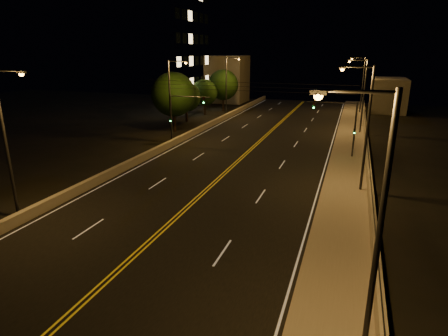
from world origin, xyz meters
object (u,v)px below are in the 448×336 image
(streetlight_3, at_px, (361,82))
(tree_2, at_px, (204,93))
(traffic_signal_left, at_px, (179,113))
(streetlight_2, at_px, (362,92))
(streetlight_5, at_px, (172,96))
(tree_1, at_px, (186,97))
(tree_3, at_px, (223,85))
(streetlight_4, at_px, (8,136))
(tree_0, at_px, (173,94))
(streetlight_6, at_px, (228,83))
(building_tower, at_px, (132,29))
(streetlight_0, at_px, (372,222))
(streetlight_1, at_px, (364,123))
(traffic_signal_right, at_px, (345,123))

(streetlight_3, height_order, tree_2, streetlight_3)
(traffic_signal_left, bearing_deg, streetlight_2, 32.87)
(streetlight_5, distance_m, tree_1, 14.39)
(tree_3, bearing_deg, streetlight_4, -86.93)
(traffic_signal_left, xyz_separation_m, tree_1, (-5.55, 14.25, 0.11))
(traffic_signal_left, bearing_deg, tree_0, 120.53)
(streetlight_6, relative_size, tree_0, 1.20)
(streetlight_2, height_order, building_tower, building_tower)
(tree_0, height_order, tree_3, tree_0)
(streetlight_0, distance_m, tree_0, 42.42)
(streetlight_3, xyz_separation_m, streetlight_5, (-21.48, -30.74, 0.00))
(streetlight_3, distance_m, tree_1, 31.10)
(streetlight_1, relative_size, building_tower, 0.32)
(streetlight_6, bearing_deg, building_tower, 178.85)
(streetlight_2, bearing_deg, traffic_signal_left, -147.13)
(streetlight_1, distance_m, traffic_signal_right, 10.29)
(streetlight_2, relative_size, building_tower, 0.32)
(streetlight_6, relative_size, traffic_signal_left, 1.65)
(streetlight_5, height_order, tree_0, streetlight_5)
(streetlight_4, distance_m, traffic_signal_left, 22.49)
(streetlight_0, relative_size, streetlight_5, 1.00)
(streetlight_4, xyz_separation_m, tree_1, (-4.40, 36.64, -1.73))
(traffic_signal_left, relative_size, tree_3, 0.79)
(traffic_signal_right, relative_size, traffic_signal_left, 1.00)
(streetlight_2, distance_m, streetlight_6, 23.12)
(tree_2, bearing_deg, traffic_signal_right, -41.59)
(tree_0, distance_m, tree_2, 14.86)
(streetlight_1, height_order, streetlight_3, same)
(building_tower, distance_m, tree_3, 19.09)
(streetlight_3, distance_m, streetlight_5, 37.50)
(streetlight_1, relative_size, traffic_signal_right, 1.65)
(traffic_signal_right, bearing_deg, traffic_signal_left, 180.00)
(streetlight_4, height_order, streetlight_5, same)
(streetlight_1, height_order, streetlight_4, same)
(streetlight_0, height_order, tree_3, streetlight_0)
(streetlight_0, distance_m, streetlight_4, 22.24)
(streetlight_1, xyz_separation_m, streetlight_6, (-21.48, 31.69, 0.00))
(traffic_signal_left, height_order, building_tower, building_tower)
(streetlight_6, distance_m, traffic_signal_right, 29.51)
(streetlight_6, relative_size, tree_1, 1.59)
(traffic_signal_right, xyz_separation_m, tree_0, (-22.68, 6.64, 1.36))
(streetlight_1, relative_size, tree_0, 1.20)
(streetlight_5, distance_m, tree_0, 6.60)
(streetlight_4, distance_m, streetlight_6, 44.07)
(traffic_signal_right, height_order, tree_2, tree_2)
(streetlight_5, bearing_deg, streetlight_4, -90.00)
(building_tower, relative_size, tree_0, 3.71)
(streetlight_4, relative_size, streetlight_6, 1.00)
(streetlight_5, bearing_deg, streetlight_2, 30.13)
(streetlight_1, relative_size, tree_1, 1.59)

